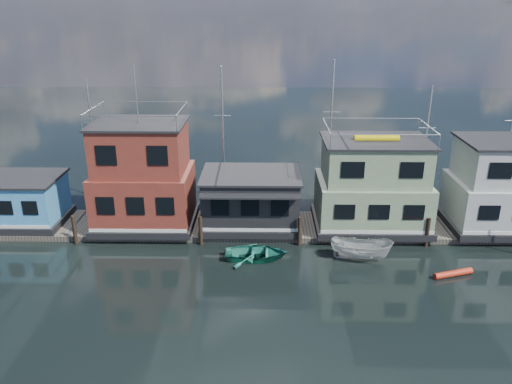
{
  "coord_description": "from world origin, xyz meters",
  "views": [
    {
      "loc": [
        0.45,
        -22.76,
        16.25
      ],
      "look_at": [
        -0.12,
        12.0,
        3.0
      ],
      "focal_mm": 35.0,
      "sensor_mm": 36.0,
      "label": 1
    }
  ],
  "objects_px": {
    "houseboat_dark": "(251,199)",
    "red_kayak": "(453,273)",
    "houseboat_red": "(143,177)",
    "motorboat": "(361,249)",
    "houseboat_green": "(372,186)",
    "houseboat_blue": "(20,200)",
    "dinghy_teal": "(256,253)",
    "houseboat_white": "(508,187)"
  },
  "relations": [
    {
      "from": "houseboat_red",
      "to": "houseboat_green",
      "type": "xyz_separation_m",
      "value": [
        17.0,
        0.0,
        -0.55
      ]
    },
    {
      "from": "motorboat",
      "to": "dinghy_teal",
      "type": "distance_m",
      "value": 7.01
    },
    {
      "from": "houseboat_blue",
      "to": "dinghy_teal",
      "type": "relative_size",
      "value": 1.51
    },
    {
      "from": "houseboat_white",
      "to": "red_kayak",
      "type": "relative_size",
      "value": 3.11
    },
    {
      "from": "houseboat_dark",
      "to": "motorboat",
      "type": "bearing_deg",
      "value": -33.02
    },
    {
      "from": "houseboat_blue",
      "to": "houseboat_green",
      "type": "relative_size",
      "value": 0.76
    },
    {
      "from": "houseboat_red",
      "to": "houseboat_green",
      "type": "bearing_deg",
      "value": 0.0
    },
    {
      "from": "red_kayak",
      "to": "motorboat",
      "type": "relative_size",
      "value": 0.65
    },
    {
      "from": "houseboat_blue",
      "to": "houseboat_green",
      "type": "distance_m",
      "value": 26.53
    },
    {
      "from": "motorboat",
      "to": "dinghy_teal",
      "type": "bearing_deg",
      "value": 100.81
    },
    {
      "from": "houseboat_blue",
      "to": "houseboat_dark",
      "type": "distance_m",
      "value": 17.5
    },
    {
      "from": "houseboat_green",
      "to": "houseboat_white",
      "type": "height_order",
      "value": "houseboat_green"
    },
    {
      "from": "houseboat_blue",
      "to": "houseboat_red",
      "type": "relative_size",
      "value": 0.54
    },
    {
      "from": "houseboat_dark",
      "to": "houseboat_green",
      "type": "height_order",
      "value": "houseboat_green"
    },
    {
      "from": "houseboat_blue",
      "to": "houseboat_dark",
      "type": "height_order",
      "value": "houseboat_dark"
    },
    {
      "from": "houseboat_blue",
      "to": "houseboat_red",
      "type": "xyz_separation_m",
      "value": [
        9.5,
        0.0,
        1.9
      ]
    },
    {
      "from": "houseboat_blue",
      "to": "dinghy_teal",
      "type": "xyz_separation_m",
      "value": [
        17.98,
        -4.87,
        -1.77
      ]
    },
    {
      "from": "dinghy_teal",
      "to": "motorboat",
      "type": "bearing_deg",
      "value": -91.81
    },
    {
      "from": "dinghy_teal",
      "to": "houseboat_dark",
      "type": "bearing_deg",
      "value": 3.97
    },
    {
      "from": "houseboat_red",
      "to": "houseboat_dark",
      "type": "height_order",
      "value": "houseboat_red"
    },
    {
      "from": "red_kayak",
      "to": "dinghy_teal",
      "type": "xyz_separation_m",
      "value": [
        -12.5,
        2.06,
        0.24
      ]
    },
    {
      "from": "houseboat_red",
      "to": "red_kayak",
      "type": "xyz_separation_m",
      "value": [
        20.98,
        -6.93,
        -3.91
      ]
    },
    {
      "from": "houseboat_blue",
      "to": "red_kayak",
      "type": "height_order",
      "value": "houseboat_blue"
    },
    {
      "from": "red_kayak",
      "to": "motorboat",
      "type": "distance_m",
      "value": 5.9
    },
    {
      "from": "houseboat_red",
      "to": "houseboat_dark",
      "type": "distance_m",
      "value": 8.18
    },
    {
      "from": "houseboat_red",
      "to": "dinghy_teal",
      "type": "relative_size",
      "value": 2.79
    },
    {
      "from": "houseboat_blue",
      "to": "houseboat_dark",
      "type": "relative_size",
      "value": 0.86
    },
    {
      "from": "houseboat_green",
      "to": "dinghy_teal",
      "type": "height_order",
      "value": "houseboat_green"
    },
    {
      "from": "houseboat_green",
      "to": "dinghy_teal",
      "type": "relative_size",
      "value": 1.98
    },
    {
      "from": "houseboat_green",
      "to": "houseboat_white",
      "type": "relative_size",
      "value": 1.0
    },
    {
      "from": "houseboat_white",
      "to": "dinghy_teal",
      "type": "height_order",
      "value": "houseboat_white"
    },
    {
      "from": "houseboat_red",
      "to": "red_kayak",
      "type": "relative_size",
      "value": 4.39
    },
    {
      "from": "houseboat_green",
      "to": "red_kayak",
      "type": "distance_m",
      "value": 8.67
    },
    {
      "from": "houseboat_white",
      "to": "motorboat",
      "type": "bearing_deg",
      "value": -157.01
    },
    {
      "from": "houseboat_dark",
      "to": "red_kayak",
      "type": "height_order",
      "value": "houseboat_dark"
    },
    {
      "from": "houseboat_blue",
      "to": "houseboat_green",
      "type": "bearing_deg",
      "value": 0.0
    },
    {
      "from": "houseboat_dark",
      "to": "dinghy_teal",
      "type": "bearing_deg",
      "value": -84.34
    },
    {
      "from": "houseboat_dark",
      "to": "motorboat",
      "type": "xyz_separation_m",
      "value": [
        7.49,
        -4.86,
        -1.62
      ]
    },
    {
      "from": "houseboat_white",
      "to": "red_kayak",
      "type": "xyz_separation_m",
      "value": [
        -6.02,
        -6.93,
        -3.34
      ]
    },
    {
      "from": "houseboat_white",
      "to": "red_kayak",
      "type": "distance_m",
      "value": 9.77
    },
    {
      "from": "houseboat_white",
      "to": "red_kayak",
      "type": "bearing_deg",
      "value": -130.96
    },
    {
      "from": "houseboat_dark",
      "to": "red_kayak",
      "type": "xyz_separation_m",
      "value": [
        12.98,
        -6.91,
        -2.22
      ]
    }
  ]
}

